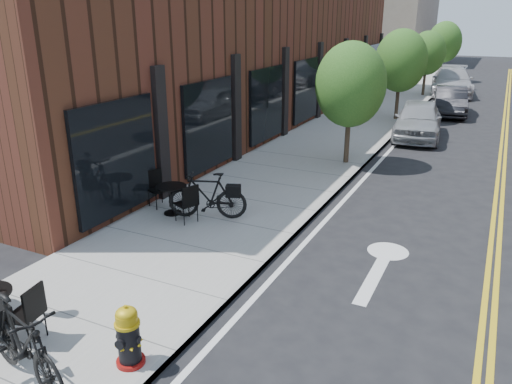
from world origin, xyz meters
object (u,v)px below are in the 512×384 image
Objects in this scene: parked_car_b at (450,101)px; parked_car_c at (452,81)px; bicycle_right at (23,344)px; bicycle_left at (207,195)px; parked_car_a at (418,120)px; fire_hydrant at (128,336)px; bistro_set_c at (172,196)px.

parked_car_c is (-0.65, 6.84, 0.14)m from parked_car_b.
parked_car_b is at bearing 7.59° from bicycle_right.
parked_car_a is (3.00, 11.04, 0.06)m from bicycle_left.
parked_car_a is at bearing 144.52° from bicycle_left.
bicycle_left reaches higher than fire_hydrant.
bicycle_left is 1.09× the size of bistro_set_c.
parked_car_a reaches higher than parked_car_b.
parked_car_a reaches higher than bicycle_right.
bistro_set_c is 0.42× the size of parked_car_b.
parked_car_c is at bearing 10.47° from bicycle_right.
bicycle_left is at bearing 33.21° from bistro_set_c.
parked_car_c is (2.14, 29.47, 0.09)m from bicycle_right.
parked_car_a is (2.16, 16.89, 0.01)m from bicycle_right.
bistro_set_c is 0.40× the size of parked_car_a.
parked_car_b reaches higher than bistro_set_c.
bicycle_right is 1.16× the size of bistro_set_c.
parked_car_b reaches higher than bicycle_right.
parked_car_c reaches higher than bicycle_left.
bicycle_left is 11.44m from parked_car_a.
parked_car_b is (1.86, 21.72, 0.12)m from fire_hydrant.
fire_hydrant is 1.30m from bicycle_right.
fire_hydrant is 21.80m from parked_car_b.
bicycle_left is 0.92m from bistro_set_c.
parked_car_b is (2.79, 22.62, -0.05)m from bicycle_right.
parked_car_b is at bearing 98.70° from bistro_set_c.
bicycle_left is (-1.77, 4.96, 0.13)m from fire_hydrant.
fire_hydrant is 0.53× the size of bistro_set_c.
bistro_set_c is 17.52m from parked_car_b.
bicycle_left is 0.46× the size of parked_car_b.
bicycle_right is at bearing -103.24° from parked_car_a.
fire_hydrant and bistro_set_c have the same top height.
parked_car_b is (3.63, 16.77, -0.01)m from bicycle_left.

